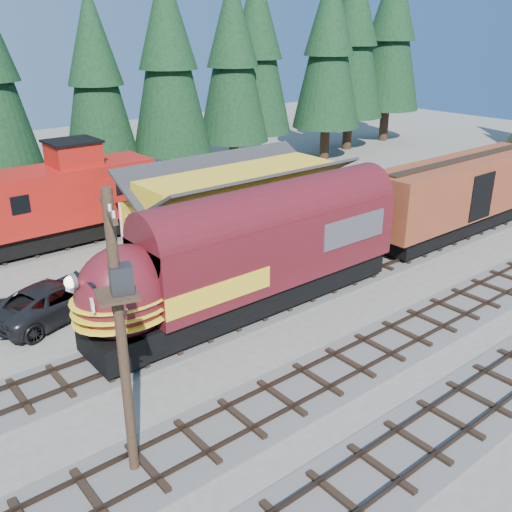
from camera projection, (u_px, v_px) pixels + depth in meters
ground at (379, 315)px, 26.33m from camera, size 120.00×120.00×0.00m
track_siding at (433, 242)px, 35.03m from camera, size 68.00×3.20×0.33m
track_spur at (27, 253)px, 33.37m from camera, size 32.00×3.20×0.33m
depot at (240, 203)px, 32.75m from camera, size 12.80×7.00×5.30m
conifer_backdrop at (185, 53)px, 43.84m from camera, size 79.87×23.32×17.53m
locomotive at (244, 262)px, 25.41m from camera, size 16.49×3.28×4.48m
boxcar at (458, 194)px, 35.26m from camera, size 14.43×3.09×4.53m
caboose at (62, 200)px, 33.76m from camera, size 11.12×3.23×5.78m
utility_pole at (121, 323)px, 15.34m from camera, size 1.34×2.08×8.77m
pickup_truck_a at (55, 299)px, 25.96m from camera, size 6.68×4.42×1.71m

